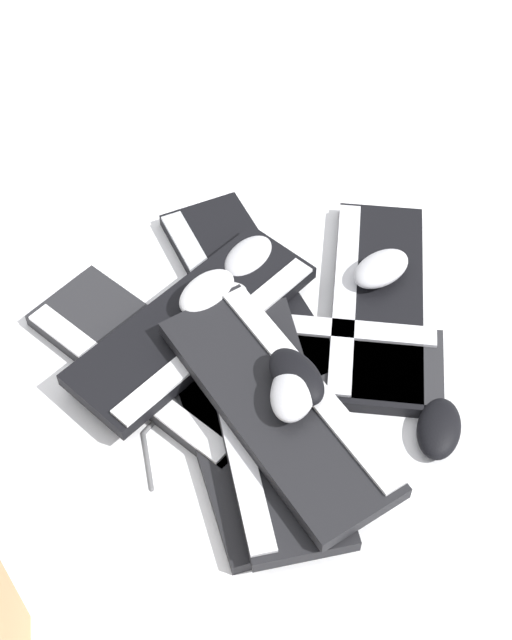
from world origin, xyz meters
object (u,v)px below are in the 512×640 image
(keyboard_6, at_px, (194,324))
(mouse_6, at_px, (439,429))
(keyboard_1, at_px, (305,357))
(mouse_1, at_px, (217,301))
(mouse_5, at_px, (296,377))
(mouse_3, at_px, (207,292))
(keyboard_7, at_px, (278,404))
(mouse_0, at_px, (248,258))
(keyboard_5, at_px, (269,421))
(keyboard_4, at_px, (150,363))
(keyboard_2, at_px, (376,301))
(keyboard_3, at_px, (244,290))
(keyboard_0, at_px, (241,425))
(mouse_2, at_px, (381,269))
(mouse_4, at_px, (294,390))

(keyboard_6, height_order, mouse_6, keyboard_6)
(keyboard_1, relative_size, mouse_1, 4.20)
(mouse_5, bearing_deg, mouse_3, 5.47)
(mouse_1, relative_size, mouse_6, 1.00)
(keyboard_6, height_order, keyboard_7, keyboard_7)
(keyboard_1, bearing_deg, mouse_0, -133.92)
(keyboard_1, height_order, keyboard_5, keyboard_5)
(keyboard_1, relative_size, keyboard_4, 1.00)
(mouse_3, xyz_separation_m, mouse_5, (0.13, 0.19, 0.03))
(keyboard_2, relative_size, mouse_6, 4.21)
(keyboard_3, bearing_deg, keyboard_6, -19.63)
(keyboard_3, relative_size, mouse_3, 3.82)
(keyboard_0, distance_m, keyboard_7, 0.08)
(mouse_6, bearing_deg, mouse_0, -122.77)
(mouse_0, bearing_deg, keyboard_7, -136.45)
(keyboard_0, relative_size, mouse_0, 4.02)
(keyboard_1, distance_m, keyboard_2, 0.17)
(mouse_0, bearing_deg, keyboard_2, -71.83)
(keyboard_3, distance_m, mouse_5, 0.28)
(keyboard_2, distance_m, mouse_2, 0.06)
(keyboard_7, xyz_separation_m, mouse_3, (-0.16, -0.18, 0.01))
(keyboard_2, xyz_separation_m, mouse_2, (-0.04, -0.01, 0.04))
(keyboard_1, bearing_deg, keyboard_5, -3.80)
(keyboard_6, distance_m, mouse_3, 0.06)
(keyboard_4, bearing_deg, keyboard_5, 75.39)
(keyboard_2, relative_size, mouse_4, 4.21)
(keyboard_1, bearing_deg, mouse_2, 159.65)
(keyboard_7, bearing_deg, keyboard_5, -31.18)
(keyboard_0, xyz_separation_m, mouse_1, (-0.19, -0.11, 0.04))
(keyboard_0, distance_m, mouse_0, 0.32)
(mouse_0, distance_m, mouse_5, 0.31)
(mouse_6, bearing_deg, keyboard_4, -90.38)
(keyboard_0, distance_m, keyboard_1, 0.16)
(keyboard_0, bearing_deg, mouse_1, -149.78)
(keyboard_0, height_order, mouse_5, mouse_5)
(keyboard_0, height_order, keyboard_1, same)
(mouse_0, bearing_deg, keyboard_6, -176.22)
(keyboard_1, height_order, mouse_4, mouse_4)
(keyboard_7, bearing_deg, mouse_2, 167.57)
(keyboard_6, distance_m, mouse_2, 0.33)
(mouse_1, distance_m, mouse_2, 0.28)
(keyboard_3, relative_size, mouse_6, 3.82)
(keyboard_6, relative_size, mouse_5, 4.21)
(keyboard_5, bearing_deg, mouse_4, 126.43)
(keyboard_0, bearing_deg, keyboard_3, -161.13)
(keyboard_1, xyz_separation_m, mouse_2, (-0.19, 0.07, 0.04))
(mouse_3, distance_m, mouse_5, 0.24)
(keyboard_3, distance_m, mouse_2, 0.24)
(keyboard_7, distance_m, mouse_0, 0.32)
(keyboard_4, bearing_deg, mouse_4, 81.89)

